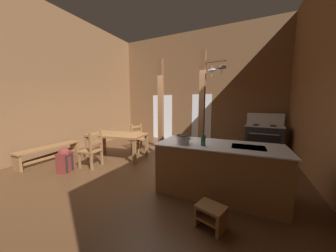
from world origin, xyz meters
TOP-DOWN VIEW (x-y plane):
  - ground_plane at (0.00, 0.00)m, footprint 7.65×8.17m
  - wall_back at (0.00, 3.76)m, footprint 7.65×0.14m
  - wall_left at (-3.50, 0.00)m, footprint 0.14×8.17m
  - glazed_door_back_left at (-1.54, 3.68)m, footprint 1.00×0.01m
  - glazed_panel_back_right at (0.34, 3.68)m, footprint 0.84×0.01m
  - kitchen_island at (1.71, -0.44)m, footprint 2.19×1.02m
  - stove_range at (2.66, 2.92)m, footprint 1.20×0.90m
  - support_post_with_pot_rack at (1.06, 0.99)m, footprint 0.65×0.23m
  - support_post_center at (-0.34, 1.24)m, footprint 0.14×0.14m
  - step_stool at (1.77, -1.37)m, footprint 0.43×0.37m
  - dining_table at (-1.42, 0.42)m, footprint 1.81×1.12m
  - ladderback_chair_near_window at (-1.27, 1.34)m, footprint 0.57×0.57m
  - ladderback_chair_by_post at (-1.45, -0.48)m, footprint 0.49×0.49m
  - bench_along_left_wall at (-2.92, -0.69)m, footprint 0.45×1.71m
  - backpack at (-1.79, -1.00)m, footprint 0.36×0.37m
  - stockpot_on_counter at (1.12, -0.69)m, footprint 0.30×0.23m
  - mixing_bowl_on_counter at (0.98, -0.25)m, footprint 0.23×0.23m
  - bottle_tall_on_counter at (1.48, -0.65)m, footprint 0.08×0.08m

SIDE VIEW (x-z plane):
  - ground_plane at x=0.00m, z-range -0.10..0.00m
  - step_stool at x=1.77m, z-range 0.03..0.33m
  - bench_along_left_wall at x=-2.92m, z-range 0.09..0.53m
  - backpack at x=-1.79m, z-range 0.02..0.61m
  - ladderback_chair_near_window at x=-1.27m, z-range -0.02..0.93m
  - ladderback_chair_by_post at x=-1.45m, z-range -0.02..0.93m
  - kitchen_island at x=1.71m, z-range 0.00..0.92m
  - stove_range at x=2.66m, z-range -0.18..1.14m
  - dining_table at x=-1.42m, z-range 0.28..1.02m
  - mixing_bowl_on_counter at x=0.98m, z-range 0.92..1.00m
  - stockpot_on_counter at x=1.12m, z-range 0.92..1.09m
  - bottle_tall_on_counter at x=1.48m, z-range 0.90..1.15m
  - glazed_door_back_left at x=-1.54m, z-range 0.00..2.05m
  - glazed_panel_back_right at x=0.34m, z-range 0.00..2.05m
  - support_post_center at x=-0.34m, z-range 0.00..3.01m
  - support_post_with_pot_rack at x=1.06m, z-range 0.11..3.12m
  - wall_back at x=0.00m, z-range 0.00..4.66m
  - wall_left at x=-3.50m, z-range 0.00..4.66m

